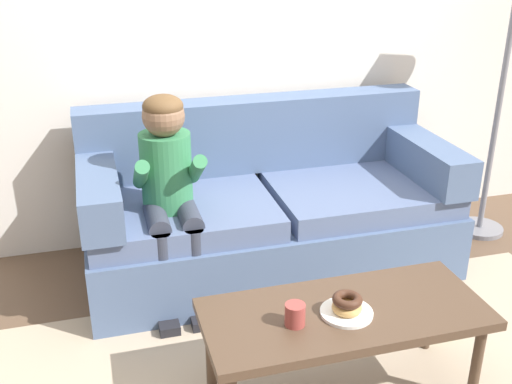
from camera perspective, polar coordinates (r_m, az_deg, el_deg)
The scene contains 10 objects.
ground at distance 3.01m, azimuth 5.38°, elevation -14.48°, with size 10.00×10.00×0.00m, color brown.
wall_back at distance 3.74m, azimuth -1.67°, elevation 16.62°, with size 8.00×0.10×2.80m, color silver.
couch at distance 3.52m, azimuth 1.09°, elevation -1.86°, with size 2.05×0.90×0.93m.
coffee_table at distance 2.55m, azimuth 8.19°, elevation -11.63°, with size 1.15×0.49×0.43m.
person_child at distance 3.09m, azimuth -8.09°, elevation 0.92°, with size 0.34×0.58×1.10m.
plate at distance 2.49m, azimuth 8.39°, elevation -11.02°, with size 0.21×0.21×0.01m, color white.
donut at distance 2.48m, azimuth 8.43°, elevation -10.54°, with size 0.12×0.12×0.04m, color tan.
donut_second at distance 2.46m, azimuth 8.48°, elevation -9.84°, with size 0.12×0.12×0.04m, color #422619.
mug at distance 2.39m, azimuth 3.64°, elevation -11.29°, with size 0.08×0.08×0.09m, color #993D38.
toy_controller at distance 3.19m, azimuth 16.29°, elevation -12.33°, with size 0.23×0.09×0.05m.
Camera 1 is at (-0.90, -2.20, 1.84)m, focal length 43.09 mm.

